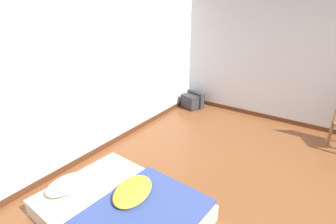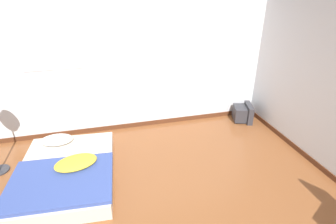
{
  "view_description": "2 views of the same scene",
  "coord_description": "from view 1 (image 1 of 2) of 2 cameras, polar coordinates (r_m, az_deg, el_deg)",
  "views": [
    {
      "loc": [
        -2.67,
        -0.21,
        2.36
      ],
      "look_at": [
        0.69,
        2.1,
        0.63
      ],
      "focal_mm": 28.0,
      "sensor_mm": 36.0,
      "label": 1
    },
    {
      "loc": [
        -0.35,
        -1.83,
        2.66
      ],
      "look_at": [
        0.65,
        2.01,
        0.72
      ],
      "focal_mm": 28.0,
      "sensor_mm": 36.0,
      "label": 2
    }
  ],
  "objects": [
    {
      "name": "ground_plane",
      "position": [
        3.57,
        23.67,
        -20.76
      ],
      "size": [
        20.0,
        20.0,
        0.0
      ],
      "primitive_type": "plane",
      "color": "brown"
    },
    {
      "name": "wall_back",
      "position": [
        4.27,
        -15.28,
        7.75
      ],
      "size": [
        8.08,
        0.08,
        2.6
      ],
      "color": "silver",
      "rests_on": "ground_plane"
    },
    {
      "name": "wall_right",
      "position": [
        5.65,
        32.06,
        8.58
      ],
      "size": [
        0.08,
        8.28,
        2.6
      ],
      "color": "silver",
      "rests_on": "ground_plane"
    },
    {
      "name": "mattress_bed",
      "position": [
        3.28,
        -10.2,
        -20.07
      ],
      "size": [
        1.49,
        1.92,
        0.36
      ],
      "color": "beige",
      "rests_on": "ground_plane"
    },
    {
      "name": "crt_tv",
      "position": [
        6.27,
        5.3,
        2.52
      ],
      "size": [
        0.47,
        0.51,
        0.37
      ],
      "color": "#333338",
      "rests_on": "ground_plane"
    }
  ]
}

